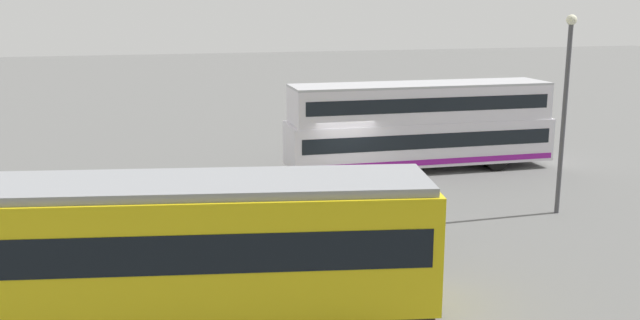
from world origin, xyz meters
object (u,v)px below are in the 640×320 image
(info_sign, at_px, (123,205))
(tram_yellow, at_px, (158,246))
(double_decker_bus, at_px, (420,125))
(pedestrian_crossing, at_px, (418,207))
(pedestrian_near_railing, at_px, (332,200))
(street_lamp, at_px, (565,100))

(info_sign, bearing_deg, tram_yellow, 102.30)
(double_decker_bus, distance_m, pedestrian_crossing, 9.22)
(pedestrian_crossing, bearing_deg, info_sign, 0.58)
(pedestrian_near_railing, bearing_deg, tram_yellow, 41.64)
(double_decker_bus, xyz_separation_m, pedestrian_near_railing, (6.10, 6.96, -1.06))
(pedestrian_crossing, relative_size, street_lamp, 0.24)
(pedestrian_near_railing, distance_m, pedestrian_crossing, 2.83)
(pedestrian_near_railing, relative_size, pedestrian_crossing, 1.00)
(tram_yellow, height_order, pedestrian_near_railing, tram_yellow)
(pedestrian_crossing, xyz_separation_m, street_lamp, (-5.72, -0.91, 3.10))
(pedestrian_near_railing, xyz_separation_m, street_lamp, (-8.16, 0.53, 3.10))
(double_decker_bus, xyz_separation_m, street_lamp, (-2.06, 7.49, 2.04))
(pedestrian_near_railing, bearing_deg, double_decker_bus, -131.23)
(tram_yellow, bearing_deg, double_decker_bus, -134.48)
(tram_yellow, relative_size, info_sign, 5.38)
(pedestrian_near_railing, relative_size, info_sign, 0.66)
(tram_yellow, xyz_separation_m, info_sign, (0.79, -3.61, 0.02))
(info_sign, bearing_deg, street_lamp, -176.12)
(pedestrian_crossing, distance_m, info_sign, 9.03)
(tram_yellow, relative_size, pedestrian_crossing, 8.16)
(double_decker_bus, bearing_deg, info_sign, 33.84)
(double_decker_bus, relative_size, pedestrian_crossing, 7.36)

